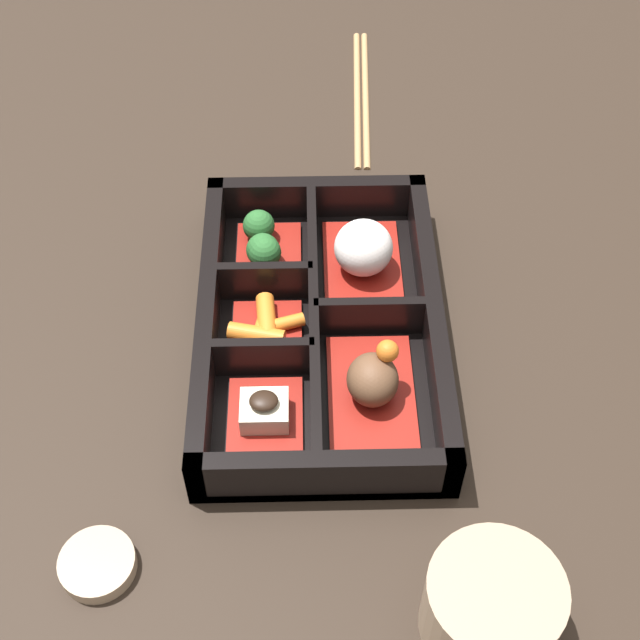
% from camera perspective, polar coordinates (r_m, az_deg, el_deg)
% --- Properties ---
extents(ground_plane, '(3.00, 3.00, 0.00)m').
position_cam_1_polar(ground_plane, '(0.75, 0.00, -1.24)').
color(ground_plane, black).
extents(bento_base, '(0.30, 0.20, 0.01)m').
position_cam_1_polar(bento_base, '(0.74, 0.00, -0.99)').
color(bento_base, black).
rests_on(bento_base, ground_plane).
extents(bento_rim, '(0.30, 0.20, 0.05)m').
position_cam_1_polar(bento_rim, '(0.73, -0.17, -0.06)').
color(bento_rim, black).
rests_on(bento_rim, ground_plane).
extents(bowl_rice, '(0.12, 0.07, 0.05)m').
position_cam_1_polar(bowl_rice, '(0.77, 2.78, 4.30)').
color(bowl_rice, maroon).
rests_on(bowl_rice, bento_base).
extents(bowl_stew, '(0.12, 0.07, 0.05)m').
position_cam_1_polar(bowl_stew, '(0.69, 3.40, -4.13)').
color(bowl_stew, maroon).
rests_on(bowl_stew, bento_base).
extents(bowl_greens, '(0.07, 0.06, 0.03)m').
position_cam_1_polar(bowl_greens, '(0.79, -3.63, 4.79)').
color(bowl_greens, maroon).
rests_on(bowl_greens, bento_base).
extents(bowl_carrots, '(0.06, 0.06, 0.02)m').
position_cam_1_polar(bowl_carrots, '(0.73, -3.52, -0.55)').
color(bowl_carrots, maroon).
rests_on(bowl_carrots, bento_base).
extents(bowl_tofu, '(0.08, 0.06, 0.03)m').
position_cam_1_polar(bowl_tofu, '(0.68, -3.55, -6.04)').
color(bowl_tofu, maroon).
rests_on(bowl_tofu, bento_base).
extents(tea_cup, '(0.09, 0.09, 0.06)m').
position_cam_1_polar(tea_cup, '(0.60, 10.93, -17.54)').
color(tea_cup, gray).
rests_on(tea_cup, ground_plane).
extents(chopsticks, '(0.24, 0.03, 0.01)m').
position_cam_1_polar(chopsticks, '(0.99, 2.67, 14.21)').
color(chopsticks, '#A87F51').
rests_on(chopsticks, ground_plane).
extents(sauce_dish, '(0.05, 0.05, 0.01)m').
position_cam_1_polar(sauce_dish, '(0.65, -14.06, -14.91)').
color(sauce_dish, gray).
rests_on(sauce_dish, ground_plane).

